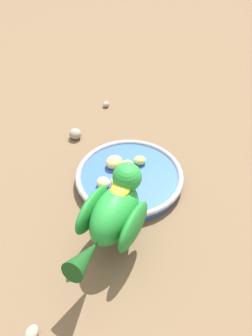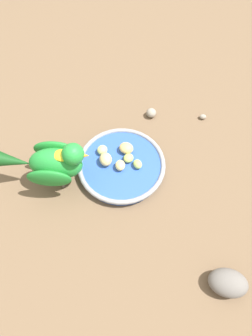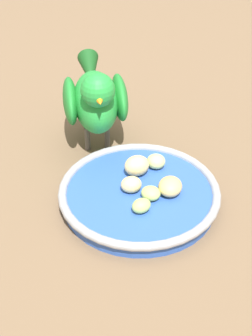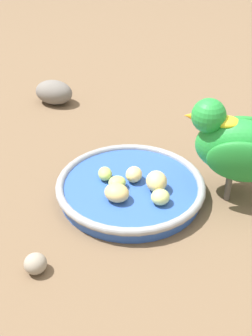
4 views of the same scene
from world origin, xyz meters
TOP-DOWN VIEW (x-y plane):
  - ground_plane at (0.00, 0.00)m, footprint 4.00×4.00m
  - feeding_bowl at (-0.03, -0.03)m, footprint 0.21×0.21m
  - apple_piece_0 at (-0.02, -0.02)m, footprint 0.03×0.03m
  - apple_piece_1 at (-0.06, -0.01)m, footprint 0.02×0.03m
  - apple_piece_2 at (-0.05, -0.06)m, footprint 0.04×0.05m
  - apple_piece_3 at (-0.05, -0.03)m, footprint 0.03×0.03m
  - apple_piece_4 at (0.01, -0.05)m, footprint 0.04×0.04m
  - apple_piece_5 at (-0.00, -0.08)m, footprint 0.03×0.03m
  - parrot at (0.12, -0.07)m, footprint 0.19×0.14m
  - rock_large at (-0.08, 0.30)m, footprint 0.09×0.09m
  - pebble_0 at (-0.29, -0.06)m, footprint 0.02×0.02m
  - pebble_1 at (-0.17, -0.14)m, footprint 0.03×0.03m

SIDE VIEW (x-z plane):
  - ground_plane at x=0.00m, z-range 0.00..0.00m
  - pebble_0 at x=-0.29m, z-range 0.00..0.01m
  - pebble_1 at x=-0.17m, z-range 0.00..0.02m
  - feeding_bowl at x=-0.03m, z-range 0.00..0.03m
  - rock_large at x=-0.08m, z-range 0.00..0.05m
  - apple_piece_3 at x=-0.05m, z-range 0.02..0.04m
  - apple_piece_1 at x=-0.06m, z-range 0.02..0.04m
  - apple_piece_5 at x=0.00m, z-range 0.02..0.04m
  - apple_piece_0 at x=-0.02m, z-range 0.02..0.04m
  - apple_piece_2 at x=-0.05m, z-range 0.02..0.04m
  - apple_piece_4 at x=0.01m, z-range 0.02..0.05m
  - parrot at x=0.12m, z-range 0.01..0.15m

